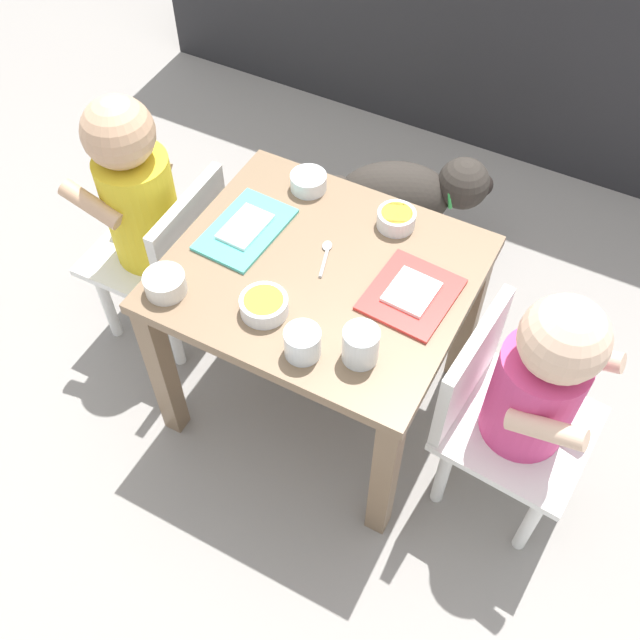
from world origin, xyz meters
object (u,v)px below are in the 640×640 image
food_tray_left (245,229)px  food_tray_right (411,294)px  cereal_bowl_right_side (165,283)px  cereal_bowl_left_side (308,181)px  veggie_bowl_far (264,305)px  water_cup_right (361,347)px  dining_table (320,297)px  dog (407,195)px  seated_child_right (532,386)px  spoon_by_left_tray (325,254)px  seated_child_left (143,203)px  water_cup_left (303,344)px  veggie_bowl_near (396,218)px

food_tray_left → food_tray_right: 0.37m
cereal_bowl_right_side → cereal_bowl_left_side: size_ratio=1.03×
veggie_bowl_far → water_cup_right: bearing=-2.8°
dining_table → dog: bearing=92.8°
dining_table → veggie_bowl_far: 0.18m
seated_child_right → spoon_by_left_tray: seated_child_right is taller
seated_child_right → cereal_bowl_right_side: (-0.70, -0.16, 0.08)m
seated_child_right → food_tray_left: size_ratio=3.03×
seated_child_left → dog: size_ratio=1.68×
seated_child_left → food_tray_left: 0.28m
cereal_bowl_left_side → water_cup_left: bearing=-62.8°
seated_child_left → veggie_bowl_far: size_ratio=7.49×
seated_child_right → spoon_by_left_tray: (-0.47, 0.06, 0.06)m
food_tray_right → food_tray_left: bearing=-180.0°
spoon_by_left_tray → food_tray_left: bearing=-175.1°
water_cup_left → veggie_bowl_near: size_ratio=0.84×
veggie_bowl_near → spoon_by_left_tray: bearing=-121.9°
water_cup_left → cereal_bowl_right_side: water_cup_left is taller
dining_table → veggie_bowl_far: veggie_bowl_far is taller
dining_table → seated_child_right: seated_child_right is taller
water_cup_right → spoon_by_left_tray: bearing=132.0°
seated_child_right → food_tray_left: bearing=175.9°
water_cup_right → veggie_bowl_near: 0.35m
food_tray_left → cereal_bowl_right_side: 0.22m
veggie_bowl_near → dining_table: bearing=-113.9°
cereal_bowl_right_side → veggie_bowl_near: 0.49m
seated_child_right → dog: 0.78m
cereal_bowl_left_side → spoon_by_left_tray: bearing=-52.2°
veggie_bowl_near → seated_child_right: bearing=-28.8°
veggie_bowl_near → cereal_bowl_left_side: (-0.22, 0.01, 0.00)m
food_tray_left → spoon_by_left_tray: 0.18m
food_tray_right → water_cup_left: size_ratio=2.81×
dining_table → cereal_bowl_left_side: bearing=124.0°
veggie_bowl_far → seated_child_left: bearing=158.4°
cereal_bowl_right_side → spoon_by_left_tray: bearing=44.8°
water_cup_left → veggie_bowl_near: water_cup_left is taller
food_tray_left → food_tray_right: bearing=0.0°
seated_child_left → veggie_bowl_near: size_ratio=8.60×
seated_child_left → spoon_by_left_tray: bearing=2.1°
seated_child_left → water_cup_left: size_ratio=10.21×
water_cup_left → water_cup_right: size_ratio=0.92×
seated_child_left → cereal_bowl_right_side: seated_child_left is taller
veggie_bowl_near → cereal_bowl_left_side: 0.22m
seated_child_right → spoon_by_left_tray: 0.48m
food_tray_right → seated_child_right: bearing=-9.8°
seated_child_right → spoon_by_left_tray: size_ratio=6.55×
veggie_bowl_near → cereal_bowl_left_side: bearing=176.1°
dog → food_tray_right: bearing=-67.9°
seated_child_right → food_tray_left: 0.65m
food_tray_left → cereal_bowl_right_side: size_ratio=2.63×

